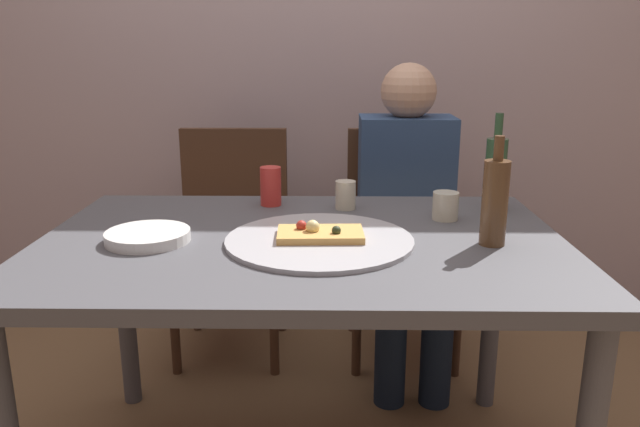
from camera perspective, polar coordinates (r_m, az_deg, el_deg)
name	(u,v)px	position (r m, az deg, el deg)	size (l,w,h in m)	color
back_wall	(314,29)	(2.88, -0.58, 16.72)	(6.00, 0.10, 2.60)	#B29EA3
dining_table	(302,267)	(1.65, -1.67, -4.94)	(1.38, 0.92, 0.74)	#4C4C51
pizza_tray	(319,240)	(1.58, -0.05, -2.50)	(0.48, 0.48, 0.01)	#ADADB2
pizza_slice_last	(319,233)	(1.58, -0.05, -1.84)	(0.22, 0.14, 0.05)	tan
wine_bottle	(495,201)	(1.60, 15.90, 1.11)	(0.07, 0.07, 0.28)	brown
beer_bottle	(495,173)	(1.94, 15.94, 3.67)	(0.06, 0.06, 0.30)	#2D5133
tumbler_near	(445,206)	(1.82, 11.55, 0.70)	(0.07, 0.07, 0.08)	beige
tumbler_far	(346,195)	(1.90, 2.38, 1.72)	(0.06, 0.06, 0.09)	beige
soda_can	(271,186)	(1.94, -4.59, 2.54)	(0.07, 0.07, 0.12)	red
plate_stack	(148,236)	(1.65, -15.67, -2.05)	(0.22, 0.22, 0.03)	white
chair_left	(232,227)	(2.54, -8.17, -1.22)	(0.44, 0.44, 0.90)	#472D1E
chair_right	(402,227)	(2.53, 7.58, -1.29)	(0.44, 0.44, 0.90)	#472D1E
guest_in_sweater	(407,207)	(2.35, 8.10, 0.64)	(0.36, 0.56, 1.17)	navy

